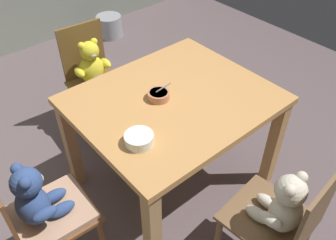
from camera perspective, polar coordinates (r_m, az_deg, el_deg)
The scene contains 8 objects.
ground_plane at distance 2.67m, azimuth 0.71°, elevation -9.68°, with size 5.20×5.20×0.04m.
dining_table at distance 2.20m, azimuth 0.85°, elevation 1.24°, with size 1.15×0.97×0.75m.
teddy_chair_near_left at distance 1.94m, azimuth -19.78°, elevation -13.09°, with size 0.43×0.40×0.87m.
teddy_chair_far_center at distance 2.80m, azimuth -11.88°, elevation 7.46°, with size 0.41×0.44×0.87m.
teddy_chair_near_front at distance 1.91m, azimuth 17.81°, elevation -13.86°, with size 0.44×0.45×0.88m.
porridge_bowl_white_near_left at distance 1.82m, azimuth -4.65°, elevation -3.02°, with size 0.15×0.15×0.06m.
porridge_bowl_terracotta_center at distance 2.11m, azimuth -1.50°, elevation 4.01°, with size 0.13×0.13×0.11m.
metal_pail at distance 4.40m, azimuth -9.34°, elevation 14.59°, with size 0.29×0.29×0.25m, color #93969B.
Camera 1 is at (-1.12, -1.26, 2.04)m, focal length 38.14 mm.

